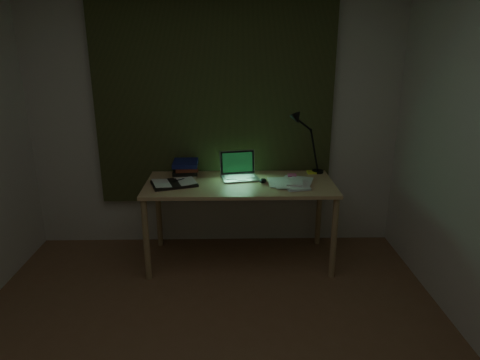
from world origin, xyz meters
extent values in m
cube|color=beige|center=(0.00, 2.00, 1.25)|extent=(3.50, 0.00, 2.50)
cube|color=#2B3319|center=(0.00, 1.96, 1.45)|extent=(2.20, 0.06, 2.00)
ellipsoid|color=black|center=(0.43, 1.55, 0.78)|extent=(0.09, 0.11, 0.04)
cube|color=yellow|center=(0.92, 1.83, 0.77)|extent=(0.08, 0.08, 0.02)
cube|color=pink|center=(0.72, 1.74, 0.77)|extent=(0.09, 0.09, 0.02)
camera|label=1|loc=(0.16, -2.02, 1.94)|focal=32.00mm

